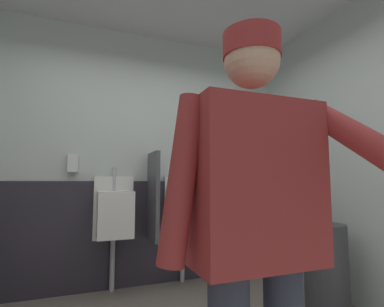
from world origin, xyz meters
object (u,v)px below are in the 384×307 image
Objects in this scene: person at (257,218)px; urinal_left at (115,213)px; trash_bin at (326,268)px; soap_dispenser at (73,163)px; urinal_middle at (185,211)px.

urinal_left is at bearing 96.90° from person.
soap_dispenser reaches higher than trash_bin.
urinal_middle is 6.89× the size of soap_dispenser.
person reaches higher than urinal_left.
urinal_middle is 1.27m from soap_dispenser.
trash_bin is 4.06× the size of soap_dispenser.
urinal_left is 0.75m from urinal_middle.
soap_dispenser is (-0.66, 2.25, 0.31)m from person.
urinal_left is 0.66m from soap_dispenser.
urinal_middle is at bearing 76.95° from person.
trash_bin is (1.64, -1.06, -0.41)m from urinal_left.
trash_bin is at bearing -49.81° from urinal_middle.
person is at bearing -73.54° from soap_dispenser.
urinal_left is at bearing 147.23° from trash_bin.
urinal_middle is at bearing 0.00° from urinal_left.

